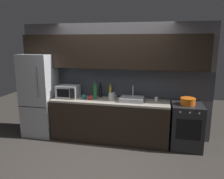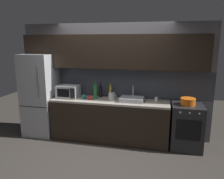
# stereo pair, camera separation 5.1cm
# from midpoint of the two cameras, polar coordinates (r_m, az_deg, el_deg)

# --- Properties ---
(ground_plane) EXTENTS (10.00, 10.00, 0.00)m
(ground_plane) POSITION_cam_midpoint_polar(r_m,az_deg,el_deg) (4.19, -3.31, -17.91)
(ground_plane) COLOR #3D3833
(back_wall) EXTENTS (4.22, 0.44, 2.50)m
(back_wall) POSITION_cam_midpoint_polar(r_m,az_deg,el_deg) (4.81, 0.51, 5.64)
(back_wall) COLOR slate
(back_wall) RESTS_ON ground
(counter_run) EXTENTS (2.48, 0.60, 0.90)m
(counter_run) POSITION_cam_midpoint_polar(r_m,az_deg,el_deg) (4.79, -0.31, -7.95)
(counter_run) COLOR black
(counter_run) RESTS_ON ground
(refrigerator) EXTENTS (0.68, 0.69, 1.84)m
(refrigerator) POSITION_cam_midpoint_polar(r_m,az_deg,el_deg) (5.25, -17.77, -1.35)
(refrigerator) COLOR #ADAFB5
(refrigerator) RESTS_ON ground
(oven_range) EXTENTS (0.60, 0.62, 0.90)m
(oven_range) POSITION_cam_midpoint_polar(r_m,az_deg,el_deg) (4.70, 19.01, -9.04)
(oven_range) COLOR #232326
(oven_range) RESTS_ON ground
(microwave) EXTENTS (0.46, 0.35, 0.27)m
(microwave) POSITION_cam_midpoint_polar(r_m,az_deg,el_deg) (4.93, -10.94, -0.48)
(microwave) COLOR #A8AAAF
(microwave) RESTS_ON counter_run
(sink_basin) EXTENTS (0.48, 0.38, 0.30)m
(sink_basin) POSITION_cam_midpoint_polar(r_m,az_deg,el_deg) (4.59, 5.49, -2.48)
(sink_basin) COLOR #ADAFB5
(sink_basin) RESTS_ON counter_run
(kettle) EXTENTS (0.17, 0.13, 0.19)m
(kettle) POSITION_cam_midpoint_polar(r_m,az_deg,el_deg) (4.63, 0.25, -1.77)
(kettle) COLOR #B7BABF
(kettle) RESTS_ON counter_run
(wine_bottle_yellow) EXTENTS (0.06, 0.06, 0.31)m
(wine_bottle_yellow) POSITION_cam_midpoint_polar(r_m,az_deg,el_deg) (4.84, -0.09, -0.61)
(wine_bottle_yellow) COLOR gold
(wine_bottle_yellow) RESTS_ON counter_run
(wine_bottle_dark) EXTENTS (0.08, 0.08, 0.33)m
(wine_bottle_dark) POSITION_cam_midpoint_polar(r_m,az_deg,el_deg) (4.89, -2.68, -0.36)
(wine_bottle_dark) COLOR black
(wine_bottle_dark) RESTS_ON counter_run
(wine_bottle_green) EXTENTS (0.07, 0.07, 0.39)m
(wine_bottle_green) POSITION_cam_midpoint_polar(r_m,az_deg,el_deg) (4.70, -4.06, -0.56)
(wine_bottle_green) COLOR #1E6B2D
(wine_bottle_green) RESTS_ON counter_run
(mug_teal) EXTENTS (0.08, 0.08, 0.09)m
(mug_teal) POSITION_cam_midpoint_polar(r_m,az_deg,el_deg) (4.77, -6.88, -1.88)
(mug_teal) COLOR #19666B
(mug_teal) RESTS_ON counter_run
(mug_clear) EXTENTS (0.07, 0.07, 0.09)m
(mug_clear) POSITION_cam_midpoint_polar(r_m,az_deg,el_deg) (4.63, 11.69, -2.50)
(mug_clear) COLOR silver
(mug_clear) RESTS_ON counter_run
(mug_red) EXTENTS (0.08, 0.08, 0.09)m
(mug_red) POSITION_cam_midpoint_polar(r_m,az_deg,el_deg) (4.70, -5.45, -2.10)
(mug_red) COLOR #A82323
(mug_red) RESTS_ON counter_run
(cooking_pot) EXTENTS (0.29, 0.29, 0.13)m
(cooking_pot) POSITION_cam_midpoint_polar(r_m,az_deg,el_deg) (4.54, 19.34, -2.94)
(cooking_pot) COLOR orange
(cooking_pot) RESTS_ON oven_range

